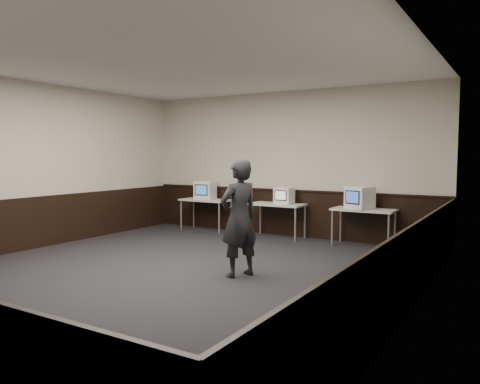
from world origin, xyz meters
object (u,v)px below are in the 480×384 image
person (239,218)px  desk_center (277,207)px  emac_center (284,195)px  desk_right (364,212)px  emac_right (360,198)px  desk_left (206,202)px  emac_left (205,190)px

person → desk_center: bearing=-140.0°
emac_center → desk_right: bearing=-2.7°
desk_center → emac_right: 1.85m
desk_left → desk_right: (3.80, 0.00, 0.00)m
emac_left → emac_right: 3.76m
desk_right → emac_right: size_ratio=2.08×
emac_center → person: bearing=-77.7°
desk_right → emac_right: emac_right is taller
desk_center → desk_right: 1.90m
desk_center → person: (0.98, -3.19, 0.20)m
desk_center → desk_right: bearing=0.0°
desk_center → emac_center: bearing=7.0°
emac_left → person: 4.33m
desk_right → emac_right: 0.30m
desk_left → emac_right: (3.73, -0.05, 0.29)m
desk_left → emac_center: bearing=0.6°
desk_left → desk_center: same height
emac_left → person: (2.91, -3.21, -0.09)m
desk_right → emac_center: emac_center is taller
desk_left → emac_right: size_ratio=2.08×
desk_left → person: person is taller
emac_left → emac_center: bearing=-10.6°
desk_left → emac_center: size_ratio=2.99×
emac_center → emac_right: emac_right is taller
desk_center → desk_right: (1.90, 0.00, 0.00)m
emac_left → emac_right: (3.76, -0.07, 0.00)m
emac_left → emac_center: emac_left is taller
person → desk_right: bearing=-173.2°
desk_center → person: person is taller
desk_left → person: 4.30m
emac_left → person: person is taller
person → emac_center: bearing=-142.8°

